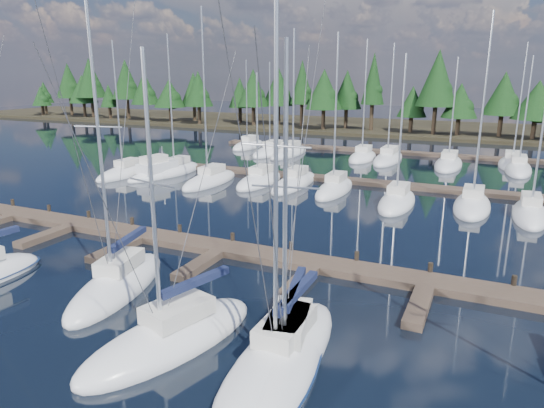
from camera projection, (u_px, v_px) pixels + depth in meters
The scene contains 11 objects.
ground at pixel (297, 205), 40.33m from camera, with size 260.00×260.00×0.00m, color black.
far_shore at pixel (413, 128), 92.90m from camera, with size 220.00×30.00×0.60m, color black.
main_dock at pixel (219, 252), 29.19m from camera, with size 44.00×6.13×0.90m.
back_docks at pixel (358, 164), 57.46m from camera, with size 50.00×21.80×0.40m.
front_sailboat_2 at pixel (118, 284), 24.47m from camera, with size 4.42×8.76×15.02m.
front_sailboat_3 at pixel (171, 338), 19.58m from camera, with size 5.24×8.94×12.28m.
front_sailboat_4 at pixel (287, 352), 18.60m from camera, with size 4.59×9.81×12.51m.
front_sailboat_5 at pixel (281, 356), 18.30m from camera, with size 2.75×9.35×15.15m.
back_sailboat_rows at pixel (349, 171), 52.80m from camera, with size 45.84×31.59×17.23m.
motor_yacht_left at pixel (157, 173), 50.92m from camera, with size 3.99×8.02×3.82m.
tree_line at pixel (395, 92), 83.26m from camera, with size 183.82×12.07×13.73m.
Camera 1 is at (14.29, -6.25, 10.64)m, focal length 32.00 mm.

